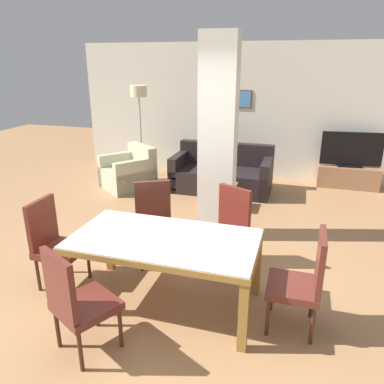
{
  "coord_description": "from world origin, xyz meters",
  "views": [
    {
      "loc": [
        1.19,
        -3.03,
        2.36
      ],
      "look_at": [
        0.0,
        0.93,
        0.89
      ],
      "focal_mm": 35.0,
      "sensor_mm": 36.0,
      "label": 1
    }
  ],
  "objects_px": {
    "dining_chair_head_left": "(54,240)",
    "dining_chair_near_left": "(76,300)",
    "armchair": "(129,173)",
    "bottle": "(219,180)",
    "dining_chair_far_right": "(228,226)",
    "dining_chair_far_left": "(154,220)",
    "tv_stand": "(348,177)",
    "floor_lamp": "(139,100)",
    "coffee_table": "(218,196)",
    "dining_table": "(165,250)",
    "tv_screen": "(352,150)",
    "sofa": "(222,175)",
    "dining_chair_head_right": "(303,279)"
  },
  "relations": [
    {
      "from": "dining_chair_head_left",
      "to": "bottle",
      "type": "relative_size",
      "value": 4.0
    },
    {
      "from": "dining_chair_far_left",
      "to": "coffee_table",
      "type": "distance_m",
      "value": 1.96
    },
    {
      "from": "sofa",
      "to": "dining_chair_near_left",
      "type": "bearing_deg",
      "value": 87.05
    },
    {
      "from": "dining_chair_head_left",
      "to": "bottle",
      "type": "bearing_deg",
      "value": 155.74
    },
    {
      "from": "dining_chair_near_left",
      "to": "bottle",
      "type": "distance_m",
      "value": 3.55
    },
    {
      "from": "dining_table",
      "to": "bottle",
      "type": "distance_m",
      "value": 2.69
    },
    {
      "from": "coffee_table",
      "to": "sofa",
      "type": "bearing_deg",
      "value": 98.61
    },
    {
      "from": "dining_chair_near_left",
      "to": "dining_chair_far_left",
      "type": "distance_m",
      "value": 1.68
    },
    {
      "from": "armchair",
      "to": "bottle",
      "type": "height_order",
      "value": "armchair"
    },
    {
      "from": "dining_chair_near_left",
      "to": "floor_lamp",
      "type": "relative_size",
      "value": 0.52
    },
    {
      "from": "dining_chair_head_left",
      "to": "dining_chair_near_left",
      "type": "xyz_separation_m",
      "value": [
        0.83,
        -0.85,
        0.0
      ]
    },
    {
      "from": "dining_chair_near_left",
      "to": "sofa",
      "type": "bearing_deg",
      "value": 114.83
    },
    {
      "from": "dining_chair_head_left",
      "to": "tv_stand",
      "type": "distance_m",
      "value": 5.63
    },
    {
      "from": "dining_chair_far_right",
      "to": "sofa",
      "type": "relative_size",
      "value": 0.53
    },
    {
      "from": "dining_table",
      "to": "dining_chair_far_right",
      "type": "bearing_deg",
      "value": 63.71
    },
    {
      "from": "dining_chair_head_right",
      "to": "dining_chair_far_left",
      "type": "xyz_separation_m",
      "value": [
        -1.76,
        0.83,
        0.0
      ]
    },
    {
      "from": "dining_chair_far_left",
      "to": "sofa",
      "type": "distance_m",
      "value": 2.83
    },
    {
      "from": "armchair",
      "to": "coffee_table",
      "type": "bearing_deg",
      "value": -158.49
    },
    {
      "from": "dining_chair_head_left",
      "to": "armchair",
      "type": "xyz_separation_m",
      "value": [
        -0.7,
        3.26,
        -0.24
      ]
    },
    {
      "from": "dining_chair_head_left",
      "to": "dining_chair_far_right",
      "type": "height_order",
      "value": "same"
    },
    {
      "from": "armchair",
      "to": "dining_chair_far_right",
      "type": "bearing_deg",
      "value": 172.94
    },
    {
      "from": "armchair",
      "to": "dining_chair_far_left",
      "type": "bearing_deg",
      "value": 159.31
    },
    {
      "from": "dining_table",
      "to": "dining_chair_head_left",
      "type": "distance_m",
      "value": 1.28
    },
    {
      "from": "dining_chair_head_left",
      "to": "tv_stand",
      "type": "bearing_deg",
      "value": 143.16
    },
    {
      "from": "dining_chair_far_left",
      "to": "floor_lamp",
      "type": "distance_m",
      "value": 3.79
    },
    {
      "from": "dining_chair_far_left",
      "to": "bottle",
      "type": "bearing_deg",
      "value": -130.08
    },
    {
      "from": "dining_chair_far_right",
      "to": "sofa",
      "type": "bearing_deg",
      "value": -50.15
    },
    {
      "from": "bottle",
      "to": "tv_stand",
      "type": "bearing_deg",
      "value": 40.02
    },
    {
      "from": "sofa",
      "to": "tv_screen",
      "type": "distance_m",
      "value": 2.5
    },
    {
      "from": "tv_stand",
      "to": "floor_lamp",
      "type": "relative_size",
      "value": 0.6
    },
    {
      "from": "dining_chair_head_left",
      "to": "coffee_table",
      "type": "distance_m",
      "value": 2.99
    },
    {
      "from": "dining_chair_far_left",
      "to": "floor_lamp",
      "type": "height_order",
      "value": "floor_lamp"
    },
    {
      "from": "bottle",
      "to": "tv_screen",
      "type": "bearing_deg",
      "value": 40.02
    },
    {
      "from": "dining_chair_head_right",
      "to": "coffee_table",
      "type": "height_order",
      "value": "dining_chair_head_right"
    },
    {
      "from": "armchair",
      "to": "dining_chair_head_right",
      "type": "bearing_deg",
      "value": 172.5
    },
    {
      "from": "coffee_table",
      "to": "floor_lamp",
      "type": "bearing_deg",
      "value": 145.57
    },
    {
      "from": "dining_table",
      "to": "floor_lamp",
      "type": "xyz_separation_m",
      "value": [
        -2.07,
        4.09,
        0.98
      ]
    },
    {
      "from": "sofa",
      "to": "tv_stand",
      "type": "distance_m",
      "value": 2.46
    },
    {
      "from": "sofa",
      "to": "floor_lamp",
      "type": "distance_m",
      "value": 2.31
    },
    {
      "from": "dining_chair_far_right",
      "to": "bottle",
      "type": "xyz_separation_m",
      "value": [
        -0.51,
        1.78,
        -0.03
      ]
    },
    {
      "from": "bottle",
      "to": "tv_screen",
      "type": "xyz_separation_m",
      "value": [
        2.16,
        1.81,
        0.24
      ]
    },
    {
      "from": "dining_chair_far_right",
      "to": "dining_chair_far_left",
      "type": "xyz_separation_m",
      "value": [
        -0.89,
        -0.07,
        0.0
      ]
    },
    {
      "from": "dining_chair_head_left",
      "to": "dining_chair_head_right",
      "type": "height_order",
      "value": "same"
    },
    {
      "from": "dining_table",
      "to": "armchair",
      "type": "height_order",
      "value": "armchair"
    },
    {
      "from": "dining_chair_near_left",
      "to": "dining_chair_far_left",
      "type": "bearing_deg",
      "value": 117.81
    },
    {
      "from": "dining_chair_head_left",
      "to": "dining_chair_far_left",
      "type": "distance_m",
      "value": 1.17
    },
    {
      "from": "dining_table",
      "to": "armchair",
      "type": "distance_m",
      "value": 3.82
    },
    {
      "from": "dining_chair_head_right",
      "to": "dining_chair_far_right",
      "type": "relative_size",
      "value": 1.0
    },
    {
      "from": "dining_chair_far_left",
      "to": "dining_chair_head_left",
      "type": "bearing_deg",
      "value": 16.77
    },
    {
      "from": "armchair",
      "to": "tv_screen",
      "type": "xyz_separation_m",
      "value": [
        4.06,
        1.23,
        0.46
      ]
    }
  ]
}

